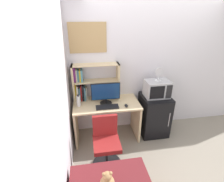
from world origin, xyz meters
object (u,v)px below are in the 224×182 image
object	(u,v)px
monitor	(106,93)
desk_chair	(106,145)
teddy_bear	(107,181)
desk_fan	(159,73)
keyboard	(107,107)
microwave	(157,89)
mini_fridge	(154,115)
computer_mouse	(126,106)
hutch_bookshelf	(89,82)
water_bottle	(78,101)
wall_corkboard	(88,38)

from	to	relation	value
monitor	desk_chair	xyz separation A→B (m)	(-0.08, -0.65, -0.60)
desk_chair	teddy_bear	xyz separation A→B (m)	(-0.08, -0.76, 0.18)
desk_fan	keyboard	bearing A→B (deg)	-170.43
keyboard	teddy_bear	distance (m)	1.29
keyboard	teddy_bear	size ratio (longest dim) A/B	1.58
keyboard	desk_fan	world-z (taller)	desk_fan
monitor	microwave	world-z (taller)	monitor
mini_fridge	teddy_bear	size ratio (longest dim) A/B	3.29
keyboard	desk_fan	bearing A→B (deg)	9.57
monitor	computer_mouse	bearing A→B (deg)	-26.30
hutch_bookshelf	computer_mouse	xyz separation A→B (m)	(0.63, -0.40, -0.33)
hutch_bookshelf	keyboard	size ratio (longest dim) A/B	2.15
microwave	teddy_bear	size ratio (longest dim) A/B	1.78
hutch_bookshelf	microwave	bearing A→B (deg)	-9.48
hutch_bookshelf	mini_fridge	distance (m)	1.46
computer_mouse	water_bottle	size ratio (longest dim) A/B	0.48
wall_corkboard	water_bottle	bearing A→B (deg)	-124.58
monitor	keyboard	size ratio (longest dim) A/B	1.31
mini_fridge	water_bottle	bearing A→B (deg)	-178.82
teddy_bear	wall_corkboard	bearing A→B (deg)	92.96
computer_mouse	microwave	size ratio (longest dim) A/B	0.23
keyboard	wall_corkboard	size ratio (longest dim) A/B	0.62
mini_fridge	desk_fan	xyz separation A→B (m)	(-0.00, -0.00, 0.88)
microwave	teddy_bear	world-z (taller)	microwave
wall_corkboard	monitor	bearing A→B (deg)	-51.47
hutch_bookshelf	computer_mouse	bearing A→B (deg)	-32.01
desk_chair	wall_corkboard	xyz separation A→B (m)	(-0.17, 0.97, 1.52)
mini_fridge	wall_corkboard	xyz separation A→B (m)	(-1.23, 0.31, 1.48)
desk_fan	wall_corkboard	size ratio (longest dim) A/B	0.40
water_bottle	desk_chair	xyz separation A→B (m)	(0.41, -0.63, -0.49)
mini_fridge	desk_fan	size ratio (longest dim) A/B	3.21
monitor	water_bottle	world-z (taller)	monitor
keyboard	desk_fan	xyz separation A→B (m)	(0.97, 0.16, 0.51)
hutch_bookshelf	water_bottle	size ratio (longest dim) A/B	3.94
keyboard	computer_mouse	size ratio (longest dim) A/B	3.81
microwave	wall_corkboard	size ratio (longest dim) A/B	0.70
keyboard	microwave	distance (m)	1.00
water_bottle	mini_fridge	size ratio (longest dim) A/B	0.26
desk_fan	teddy_bear	xyz separation A→B (m)	(-1.14, -1.42, -0.74)
wall_corkboard	desk_chair	bearing A→B (deg)	-79.88
monitor	keyboard	bearing A→B (deg)	-87.75
microwave	desk_fan	bearing A→B (deg)	-104.06
hutch_bookshelf	water_bottle	world-z (taller)	hutch_bookshelf
keyboard	desk_fan	distance (m)	1.11
water_bottle	teddy_bear	distance (m)	1.46
desk_fan	mini_fridge	bearing A→B (deg)	61.25
desk_fan	wall_corkboard	world-z (taller)	wall_corkboard
monitor	microwave	bearing A→B (deg)	0.90
water_bottle	mini_fridge	bearing A→B (deg)	1.18
computer_mouse	teddy_bear	world-z (taller)	computer_mouse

